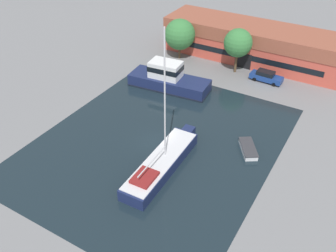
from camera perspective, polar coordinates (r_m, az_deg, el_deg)
ground_plane at (r=43.44m, az=-1.58°, el=-2.62°), size 440.00×440.00×0.00m
water_canal at (r=43.44m, az=-1.58°, el=-2.61°), size 25.62×31.24×0.01m
warehouse_building at (r=63.10m, az=12.89°, el=12.28°), size 29.08×8.09×5.64m
quay_tree_near_building at (r=57.55m, az=10.63°, el=12.33°), size 4.25×4.25×6.89m
quay_tree_by_water at (r=61.44m, az=1.81°, el=13.78°), size 4.91×4.91×6.58m
parked_car at (r=57.35m, az=14.73°, el=7.32°), size 4.82×1.89×1.64m
sailboat_moored at (r=39.54m, az=-0.95°, el=-5.65°), size 3.25×13.08×15.35m
motor_cruiser at (r=53.63m, az=0.02°, el=7.22°), size 11.95×5.05×3.92m
small_dinghy at (r=43.02m, az=12.12°, el=-3.41°), size 3.27×3.89×0.64m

